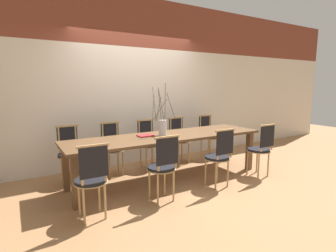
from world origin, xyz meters
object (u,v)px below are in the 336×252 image
chair_far_center (148,141)px  book_stack (145,136)px  dining_table (168,140)px  vase_centerpiece (162,126)px  chair_near_center (219,155)px

chair_far_center → book_stack: chair_far_center is taller
dining_table → book_stack: bearing=163.2°
chair_far_center → vase_centerpiece: (-0.07, -0.66, 0.38)m
chair_near_center → vase_centerpiece: (-0.56, 0.73, 0.38)m
chair_near_center → vase_centerpiece: bearing=127.7°
chair_near_center → vase_centerpiece: vase_centerpiece is taller
dining_table → vase_centerpiece: (-0.08, 0.03, 0.23)m
chair_near_center → chair_far_center: size_ratio=1.00×
dining_table → chair_near_center: bearing=-55.4°
chair_far_center → vase_centerpiece: vase_centerpiece is taller
vase_centerpiece → book_stack: size_ratio=3.42×
chair_far_center → vase_centerpiece: size_ratio=1.09×
vase_centerpiece → book_stack: 0.31m
dining_table → book_stack: (-0.35, 0.11, 0.09)m
chair_far_center → book_stack: size_ratio=3.72×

